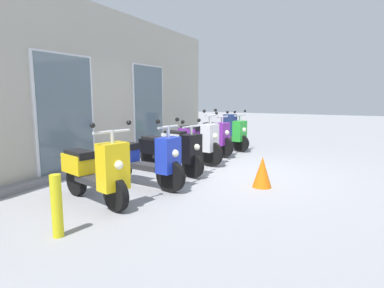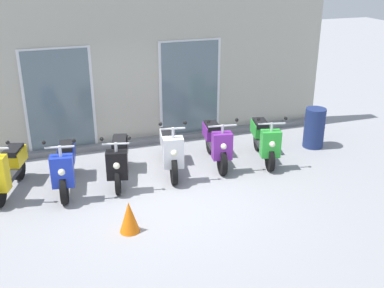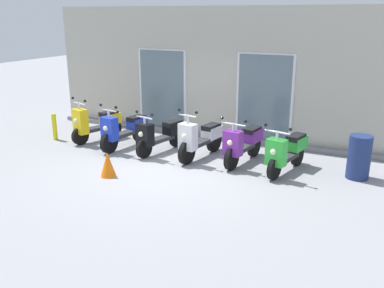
{
  "view_description": "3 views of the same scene",
  "coord_description": "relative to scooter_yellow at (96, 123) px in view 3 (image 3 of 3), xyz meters",
  "views": [
    {
      "loc": [
        -6.13,
        -2.1,
        1.56
      ],
      "look_at": [
        -0.13,
        0.67,
        0.55
      ],
      "focal_mm": 30.97,
      "sensor_mm": 36.0,
      "label": 1
    },
    {
      "loc": [
        -1.84,
        -7.17,
        4.07
      ],
      "look_at": [
        0.73,
        0.39,
        0.79
      ],
      "focal_mm": 43.64,
      "sensor_mm": 36.0,
      "label": 2
    },
    {
      "loc": [
        4.32,
        -7.53,
        3.2
      ],
      "look_at": [
        0.57,
        0.33,
        0.53
      ],
      "focal_mm": 39.62,
      "sensor_mm": 36.0,
      "label": 3
    }
  ],
  "objects": [
    {
      "name": "traffic_cone",
      "position": [
        1.81,
        -1.97,
        -0.22
      ],
      "size": [
        0.32,
        0.32,
        0.52
      ],
      "primitive_type": "cone",
      "color": "orange",
      "rests_on": "ground_plane"
    },
    {
      "name": "ground_plane",
      "position": [
        2.56,
        -1.06,
        -0.48
      ],
      "size": [
        40.0,
        40.0,
        0.0
      ],
      "primitive_type": "plane",
      "color": "#939399"
    },
    {
      "name": "scooter_yellow",
      "position": [
        0.0,
        0.0,
        0.0
      ],
      "size": [
        0.8,
        1.47,
        1.2
      ],
      "color": "black",
      "rests_on": "ground_plane"
    },
    {
      "name": "storefront_facade",
      "position": [
        2.56,
        1.77,
        1.17
      ],
      "size": [
        9.62,
        0.5,
        3.41
      ],
      "color": "#B2AD9E",
      "rests_on": "ground_plane"
    },
    {
      "name": "curb_bollard",
      "position": [
        -1.06,
        -0.38,
        -0.13
      ],
      "size": [
        0.12,
        0.12,
        0.7
      ],
      "primitive_type": "cylinder",
      "color": "yellow",
      "rests_on": "ground_plane"
    },
    {
      "name": "scooter_blue",
      "position": [
        1.01,
        -0.16,
        -0.01
      ],
      "size": [
        0.61,
        1.65,
        1.18
      ],
      "color": "black",
      "rests_on": "ground_plane"
    },
    {
      "name": "scooter_purple",
      "position": [
        4.04,
        0.01,
        -0.02
      ],
      "size": [
        0.64,
        1.59,
        1.13
      ],
      "color": "black",
      "rests_on": "ground_plane"
    },
    {
      "name": "scooter_white",
      "position": [
        3.04,
        -0.08,
        -0.01
      ],
      "size": [
        0.62,
        1.65,
        1.23
      ],
      "color": "black",
      "rests_on": "ground_plane"
    },
    {
      "name": "trash_bin",
      "position": [
        6.45,
        0.13,
        -0.03
      ],
      "size": [
        0.45,
        0.45,
        0.9
      ],
      "primitive_type": "cylinder",
      "color": "navy",
      "rests_on": "ground_plane"
    },
    {
      "name": "scooter_green",
      "position": [
        5.05,
        -0.17,
        -0.01
      ],
      "size": [
        0.71,
        1.51,
        1.12
      ],
      "color": "black",
      "rests_on": "ground_plane"
    },
    {
      "name": "scooter_black",
      "position": [
        2.01,
        -0.12,
        -0.02
      ],
      "size": [
        0.71,
        1.57,
        1.09
      ],
      "color": "black",
      "rests_on": "ground_plane"
    }
  ]
}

